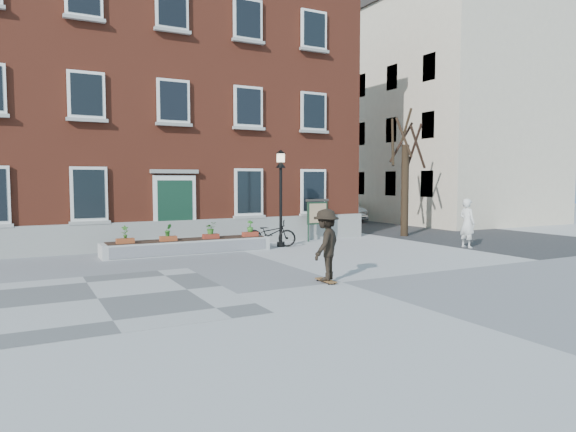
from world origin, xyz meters
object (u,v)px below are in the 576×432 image
parked_car (345,211)px  bystander (467,223)px  lamp_post (281,184)px  notice_board (317,213)px  bicycle (270,233)px  skateboarder (326,245)px

parked_car → bystander: size_ratio=2.06×
lamp_post → notice_board: bearing=22.3°
bicycle → skateboarder: 7.54m
parked_car → notice_board: 11.76m
lamp_post → parked_car: bearing=45.1°
bystander → notice_board: bystander is taller
bicycle → notice_board: 2.87m
bystander → parked_car: bearing=-14.0°
bicycle → bystander: (6.81, -3.98, 0.44)m
skateboarder → bystander: bearing=20.8°
bystander → lamp_post: (-6.43, 3.78, 1.55)m
bicycle → bystander: bearing=-90.8°
parked_car → lamp_post: size_ratio=1.04×
lamp_post → skateboarder: lamp_post is taller
parked_car → bicycle: bearing=-127.9°
skateboarder → parked_car: bearing=54.4°
parked_car → skateboarder: 20.90m
bicycle → lamp_post: lamp_post is taller
bystander → notice_board: bearing=41.3°
bystander → lamp_post: 7.62m
bicycle → parked_car: bearing=-17.1°
lamp_post → notice_board: lamp_post is taller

